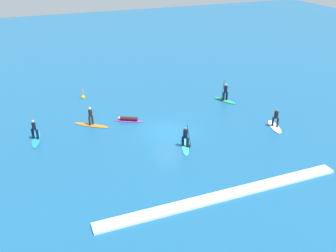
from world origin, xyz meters
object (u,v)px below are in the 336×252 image
surfer_on_green_board (225,96)px  surfer_on_purple_board (128,119)px  marker_buoy (83,97)px  surfer_on_teal_board (185,141)px  surfer_on_orange_board (91,121)px  surfer_on_white_board (275,122)px  surfer_on_blue_board (35,135)px

surfer_on_green_board → surfer_on_purple_board: 10.43m
marker_buoy → surfer_on_green_board: bearing=-24.3°
surfer_on_green_board → surfer_on_teal_board: bearing=108.7°
surfer_on_orange_board → surfer_on_white_board: size_ratio=1.08×
surfer_on_purple_board → marker_buoy: marker_buoy is taller
surfer_on_orange_board → surfer_on_teal_board: surfer_on_teal_board is taller
surfer_on_green_board → marker_buoy: bearing=41.0°
surfer_on_purple_board → surfer_on_teal_board: size_ratio=0.88×
surfer_on_orange_board → surfer_on_green_board: (13.63, 0.63, 0.04)m
surfer_on_orange_board → surfer_on_green_board: 13.65m
surfer_on_green_board → marker_buoy: (-13.18, 5.96, -0.35)m
surfer_on_purple_board → surfer_on_teal_board: bearing=144.1°
surfer_on_blue_board → surfer_on_green_board: (18.35, 1.50, 0.08)m
surfer_on_blue_board → surfer_on_purple_board: 7.98m
surfer_on_purple_board → marker_buoy: (-2.79, 6.94, -0.02)m
marker_buoy → surfer_on_teal_board: bearing=-66.7°
surfer_on_white_board → surfer_on_teal_board: (-8.66, -0.36, 0.06)m
surfer_on_orange_board → surfer_on_green_board: bearing=-139.9°
surfer_on_green_board → marker_buoy: surfer_on_green_board is taller
surfer_on_white_board → marker_buoy: surfer_on_white_board is taller
surfer_on_blue_board → marker_buoy: (5.17, 7.46, -0.27)m
surfer_on_green_board → surfer_on_teal_board: surfer_on_green_board is taller
surfer_on_orange_board → marker_buoy: size_ratio=2.62×
surfer_on_teal_board → surfer_on_purple_board: bearing=-135.8°
surfer_on_blue_board → marker_buoy: surfer_on_blue_board is taller
surfer_on_white_board → marker_buoy: (-14.30, 12.73, -0.30)m
surfer_on_blue_board → surfer_on_purple_board: bearing=101.5°
surfer_on_teal_board → surfer_on_green_board: bearing=152.8°
surfer_on_orange_board → surfer_on_teal_board: 8.91m
surfer_on_purple_board → marker_buoy: size_ratio=2.24×
surfer_on_white_board → marker_buoy: 19.15m
surfer_on_white_board → surfer_on_teal_board: size_ratio=0.95×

